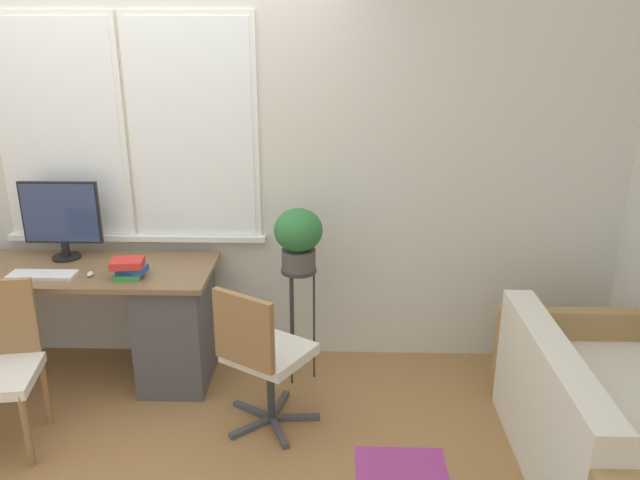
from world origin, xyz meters
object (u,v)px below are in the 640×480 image
mouse (90,274)px  plant_stand (299,288)px  potted_plant (298,236)px  keyboard (42,275)px  monitor (61,217)px  office_chair_swivel (262,354)px  couch_loveseat (604,433)px  book_stack (129,268)px

mouse → plant_stand: (1.21, 0.16, -0.14)m
mouse → potted_plant: bearing=7.4°
keyboard → potted_plant: potted_plant is taller
plant_stand → potted_plant: (0.00, 0.00, 0.34)m
monitor → mouse: (0.26, -0.29, -0.25)m
mouse → office_chair_swivel: (1.04, -0.37, -0.30)m
monitor → office_chair_swivel: 1.56m
monitor → office_chair_swivel: size_ratio=0.58×
potted_plant → office_chair_swivel: bearing=-107.6°
office_chair_swivel → plant_stand: 0.58m
couch_loveseat → potted_plant: (-1.54, 0.90, 0.70)m
book_stack → potted_plant: potted_plant is taller
keyboard → book_stack: bearing=-0.1°
plant_stand → potted_plant: size_ratio=1.97×
mouse → book_stack: (0.23, -0.01, 0.04)m
book_stack → couch_loveseat: book_stack is taller
mouse → book_stack: book_stack is taller
office_chair_swivel → keyboard: bearing=16.4°
keyboard → couch_loveseat: bearing=-13.6°
keyboard → book_stack: (0.51, -0.00, 0.05)m
keyboard → book_stack: 0.52m
monitor → potted_plant: monitor is taller
mouse → potted_plant: (1.21, 0.16, 0.19)m
office_chair_swivel → potted_plant: 0.74m
office_chair_swivel → couch_loveseat: office_chair_swivel is taller
keyboard → mouse: bearing=1.5°
mouse → monitor: bearing=131.7°
book_stack → monitor: bearing=148.8°
plant_stand → office_chair_swivel: bearing=-107.6°
office_chair_swivel → book_stack: bearing=7.5°
office_chair_swivel → potted_plant: bearing=-75.8°
couch_loveseat → book_stack: bearing=73.8°
keyboard → plant_stand: size_ratio=0.52×
monitor → potted_plant: 1.48m
mouse → plant_stand: bearing=7.4°
monitor → plant_stand: bearing=-5.2°
book_stack → potted_plant: (0.97, 0.17, 0.15)m
monitor → book_stack: (0.50, -0.30, -0.21)m
keyboard → couch_loveseat: 3.15m
office_chair_swivel → potted_plant: potted_plant is taller
book_stack → plant_stand: size_ratio=0.28×
monitor → plant_stand: size_ratio=0.67×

